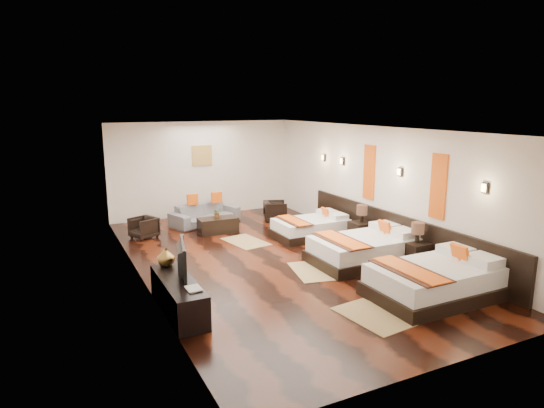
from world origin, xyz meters
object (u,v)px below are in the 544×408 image
nightstand_b (361,230)px  sofa (205,214)px  tv_console (178,296)px  armchair_right (275,211)px  coffee_table (218,225)px  figurine (166,257)px  armchair_left (144,228)px  book (187,290)px  bed_far (311,227)px  bed_mid (365,249)px  tv (177,259)px  bed_near (437,280)px  table_plant (217,213)px  nightstand_a (416,252)px

nightstand_b → sofa: bearing=128.3°
tv_console → sofa: 5.72m
armchair_right → coffee_table: (-1.92, -0.50, -0.09)m
figurine → armchair_left: figurine is taller
armchair_right → book: bearing=161.7°
bed_far → nightstand_b: nightstand_b is taller
bed_mid → book: bed_mid is taller
book → coffee_table: book is taller
bed_mid → tv: tv is taller
tv_console → bed_near: bearing=-18.1°
bed_far → coffee_table: 2.44m
table_plant → nightstand_b: bearing=-42.5°
nightstand_a → tv_console: bearing=179.2°
bed_mid → armchair_right: 4.09m
book → armchair_right: same height
nightstand_b → sofa: 4.45m
tv → nightstand_a: bearing=-79.5°
bed_mid → sofa: (-2.01, 4.64, -0.00)m
bed_mid → armchair_right: (-0.09, 4.09, -0.00)m
nightstand_a → book: 4.97m
tv_console → nightstand_a: bearing=-0.8°
nightstand_a → tv_console: (-4.94, 0.07, -0.06)m
bed_far → sofa: (-2.01, 2.44, 0.05)m
bed_far → book: size_ratio=6.37×
tv → book: tv is taller
bed_mid → figurine: (-4.20, 0.10, 0.42)m
bed_far → book: bed_far is taller
bed_far → armchair_left: 4.21m
nightstand_b → nightstand_a: bearing=-90.0°
bed_mid → tv: (-4.15, -0.48, 0.54)m
bed_near → book: size_ratio=7.90×
nightstand_b → table_plant: (-2.75, 2.52, 0.19)m
book → table_plant: 5.30m
sofa → book: bearing=-130.0°
sofa → armchair_right: sofa is taller
bed_near → sofa: (-2.01, 6.66, -0.01)m
book → armchair_right: (4.10, 5.24, -0.28)m
bed_near → armchair_left: 7.09m
nightstand_b → figurine: (-4.95, -1.05, 0.38)m
armchair_left → bed_mid: bearing=20.4°
bed_mid → armchair_left: bed_mid is taller
figurine → sofa: size_ratio=0.16×
figurine → bed_near: bearing=-26.7°
tv → armchair_left: (0.30, 4.42, -0.57)m
figurine → table_plant: figurine is taller
nightstand_a → tv_console: nightstand_a is taller
tv → table_plant: bearing=-14.1°
book → sofa: (2.19, 5.80, -0.27)m
armchair_left → table_plant: size_ratio=2.41×
nightstand_a → armchair_left: (-4.59, 4.66, -0.07)m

